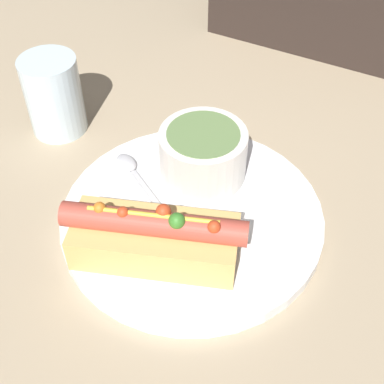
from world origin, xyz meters
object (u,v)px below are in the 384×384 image
(hot_dog, at_px, (155,237))
(spoon, at_px, (136,176))
(soup_bowl, at_px, (203,152))
(drinking_glass, at_px, (54,96))

(hot_dog, height_order, spoon, hot_dog)
(hot_dog, relative_size, soup_bowl, 1.81)
(soup_bowl, height_order, drinking_glass, drinking_glass)
(soup_bowl, xyz_separation_m, drinking_glass, (-0.21, 0.01, 0.00))
(soup_bowl, bearing_deg, drinking_glass, 178.50)
(hot_dog, distance_m, drinking_glass, 0.26)
(hot_dog, height_order, drinking_glass, drinking_glass)
(soup_bowl, bearing_deg, hot_dog, -84.84)
(soup_bowl, distance_m, spoon, 0.08)
(hot_dog, relative_size, drinking_glass, 1.75)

